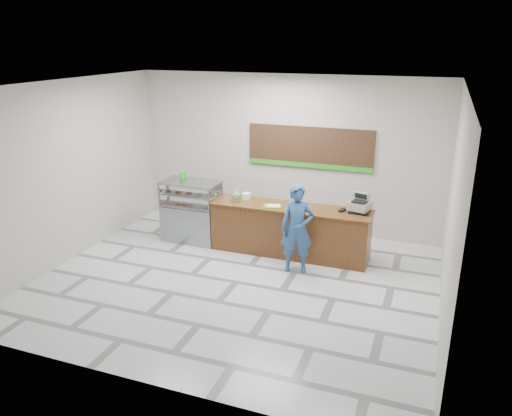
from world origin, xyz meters
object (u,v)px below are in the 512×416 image
(cash_register, at_px, (360,205))
(display_case, at_px, (192,211))
(serving_tray, at_px, (272,206))
(sales_counter, at_px, (290,230))
(customer, at_px, (297,229))

(cash_register, bearing_deg, display_case, -162.92)
(display_case, relative_size, serving_tray, 3.21)
(sales_counter, bearing_deg, cash_register, 6.53)
(cash_register, distance_m, customer, 1.35)
(sales_counter, xyz_separation_m, cash_register, (1.35, 0.15, 0.65))
(sales_counter, distance_m, display_case, 2.23)
(cash_register, xyz_separation_m, customer, (-1.00, -0.85, -0.31))
(sales_counter, distance_m, serving_tray, 0.63)
(serving_tray, bearing_deg, sales_counter, 4.41)
(sales_counter, distance_m, customer, 0.85)
(sales_counter, distance_m, cash_register, 1.50)
(cash_register, relative_size, serving_tray, 1.16)
(cash_register, bearing_deg, sales_counter, -158.87)
(display_case, distance_m, cash_register, 3.60)
(sales_counter, bearing_deg, serving_tray, -158.92)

